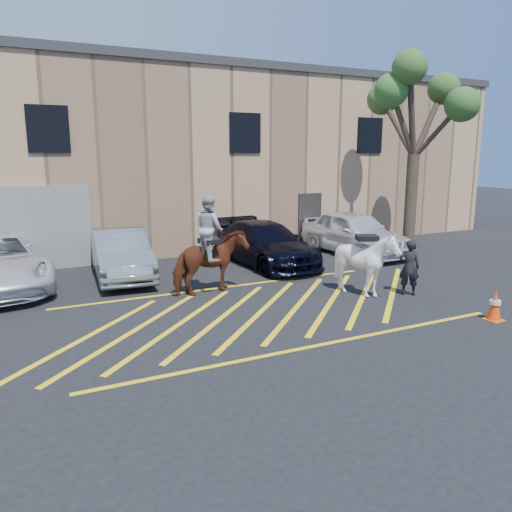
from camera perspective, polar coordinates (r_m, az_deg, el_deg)
name	(u,v)px	position (r m, az deg, el deg)	size (l,w,h in m)	color
ground	(256,308)	(12.63, -0.02, -5.99)	(90.00, 90.00, 0.00)	black
car_silver_sedan	(121,254)	(16.12, -15.17, 0.20)	(1.58, 4.52, 1.49)	gray
car_blue_suv	(265,244)	(17.43, 1.08, 1.42)	(2.06, 5.08, 1.47)	black
car_white_suv	(354,233)	(19.57, 11.11, 2.64)	(1.99, 4.95, 1.68)	white
handler	(409,267)	(14.28, 17.11, -1.25)	(0.56, 0.37, 1.54)	black
warehouse	(137,158)	(23.40, -13.48, 10.88)	(32.42, 10.20, 7.30)	tan
hatching_zone	(261,311)	(12.38, 0.60, -6.34)	(12.60, 5.12, 0.01)	yellow
mounted_bay	(210,255)	(13.75, -5.29, 0.15)	(2.18, 1.24, 2.73)	#592715
saddled_white	(366,263)	(13.85, 12.45, -0.81)	(2.02, 2.10, 1.80)	white
traffic_cone	(495,305)	(12.90, 25.64, -5.11)	(0.40, 0.40, 0.73)	#FF630A
tree	(417,101)	(19.78, 17.89, 16.50)	(3.99, 4.37, 7.31)	#423728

